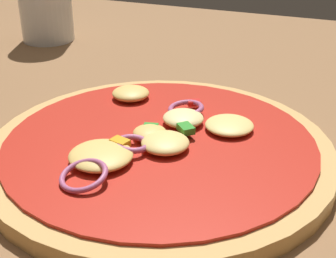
% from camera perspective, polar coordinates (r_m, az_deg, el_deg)
% --- Properties ---
extents(dining_table, '(1.24, 1.05, 0.04)m').
position_cam_1_polar(dining_table, '(0.45, 2.73, -5.60)').
color(dining_table, brown).
rests_on(dining_table, ground).
extents(pizza, '(0.30, 0.30, 0.03)m').
position_cam_1_polar(pizza, '(0.43, -1.00, -2.28)').
color(pizza, tan).
rests_on(pizza, dining_table).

